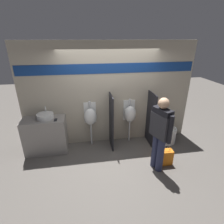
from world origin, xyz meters
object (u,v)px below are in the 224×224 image
object	(u,v)px
toilet	(168,131)
person_in_vest	(160,130)
urinal_far	(130,114)
urinal_near_counter	(90,117)
cell_phone	(56,120)
sink_basin	(45,116)
shopping_bag	(165,157)

from	to	relation	value
toilet	person_in_vest	xyz separation A→B (m)	(-0.74, -1.03, 0.65)
urinal_far	urinal_near_counter	bearing A→B (deg)	180.00
cell_phone	urinal_near_counter	size ratio (longest dim) A/B	0.11
sink_basin	shopping_bag	distance (m)	3.04
sink_basin	urinal_far	bearing A→B (deg)	2.20
cell_phone	person_in_vest	bearing A→B (deg)	-23.55
toilet	shopping_bag	xyz separation A→B (m)	(-0.50, -0.93, -0.14)
urinal_near_counter	person_in_vest	bearing A→B (deg)	-41.02
sink_basin	urinal_far	distance (m)	2.18
cell_phone	toilet	size ratio (longest dim) A/B	0.15
toilet	shopping_bag	size ratio (longest dim) A/B	1.87
urinal_near_counter	toilet	world-z (taller)	urinal_near_counter
toilet	shopping_bag	world-z (taller)	toilet
person_in_vest	shopping_bag	xyz separation A→B (m)	(0.25, 0.10, -0.79)
sink_basin	cell_phone	xyz separation A→B (m)	(0.26, -0.16, -0.05)
sink_basin	person_in_vest	bearing A→B (deg)	-24.39
cell_phone	shopping_bag	bearing A→B (deg)	-19.42
cell_phone	toilet	bearing A→B (deg)	1.06
cell_phone	shopping_bag	size ratio (longest dim) A/B	0.27
cell_phone	person_in_vest	xyz separation A→B (m)	(2.24, -0.98, 0.05)
shopping_bag	toilet	bearing A→B (deg)	61.95
person_in_vest	toilet	bearing A→B (deg)	-55.48
urinal_far	shopping_bag	bearing A→B (deg)	-62.79
sink_basin	urinal_near_counter	xyz separation A→B (m)	(1.10, 0.08, -0.14)
cell_phone	person_in_vest	distance (m)	2.44
sink_basin	person_in_vest	distance (m)	2.74
urinal_near_counter	urinal_far	size ratio (longest dim) A/B	1.00
sink_basin	toilet	bearing A→B (deg)	-1.80
urinal_far	shopping_bag	world-z (taller)	urinal_far
urinal_far	toilet	size ratio (longest dim) A/B	1.30
urinal_far	sink_basin	bearing A→B (deg)	-177.80
person_in_vest	shopping_bag	distance (m)	0.83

